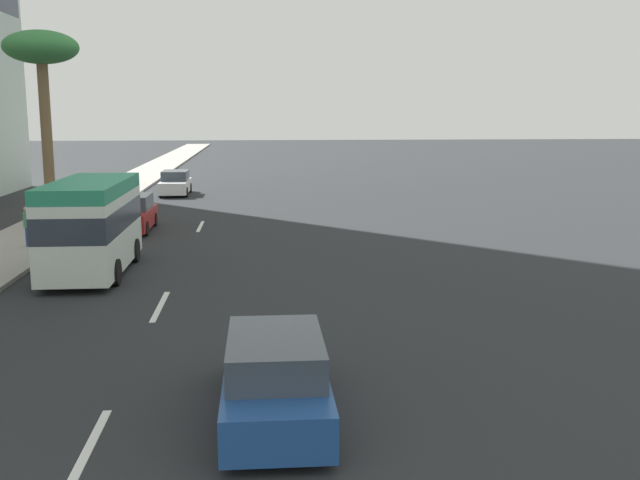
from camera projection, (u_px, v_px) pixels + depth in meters
ground_plane at (205, 217)px, 37.38m from camera, size 198.00×198.00×0.00m
sidewalk_right at (70, 217)px, 36.81m from camera, size 162.00×3.65×0.15m
lane_stripe_near at (87, 451)px, 11.63m from camera, size 3.20×0.16×0.01m
lane_stripe_mid at (160, 306)px, 20.26m from camera, size 3.20×0.16×0.01m
lane_stripe_far at (200, 226)px, 34.23m from camera, size 3.20×0.16×0.01m
minibus_lead at (92, 223)px, 24.08m from camera, size 6.26×2.37×3.12m
car_second at (131, 214)px, 32.86m from camera, size 4.38×1.85×1.62m
car_third at (275, 377)px, 12.89m from camera, size 4.74×1.86×1.53m
car_fourth at (175, 183)px, 47.08m from camera, size 4.24×1.81×1.55m
pedestrian_by_tree at (27, 224)px, 28.31m from camera, size 0.34×0.25×1.58m
palm_tree at (42, 57)px, 31.78m from camera, size 3.23×3.23×8.70m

